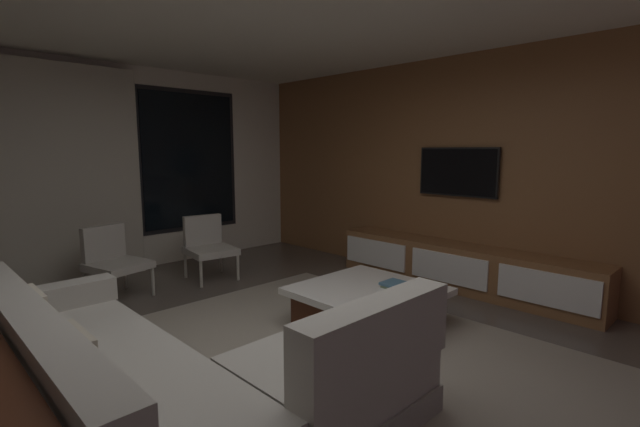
{
  "coord_description": "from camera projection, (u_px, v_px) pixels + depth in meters",
  "views": [
    {
      "loc": [
        -1.88,
        -2.35,
        1.61
      ],
      "look_at": [
        1.59,
        1.18,
        0.9
      ],
      "focal_mm": 24.94,
      "sensor_mm": 36.0,
      "label": 1
    }
  ],
  "objects": [
    {
      "name": "accent_chair_near_window",
      "position": [
        208.0,
        244.0,
        5.59
      ],
      "size": [
        0.61,
        0.62,
        0.78
      ],
      "color": "#B2ADA0",
      "rests_on": "floor"
    },
    {
      "name": "coffee_table",
      "position": [
        368.0,
        306.0,
        4.07
      ],
      "size": [
        1.16,
        1.16,
        0.36
      ],
      "color": "#462113",
      "rests_on": "floor"
    },
    {
      "name": "accent_chair_by_curtain",
      "position": [
        113.0,
        258.0,
        4.85
      ],
      "size": [
        0.66,
        0.68,
        0.78
      ],
      "color": "#B2ADA0",
      "rests_on": "floor"
    },
    {
      "name": "back_wall_with_window",
      "position": [
        88.0,
        171.0,
        5.52
      ],
      "size": [
        6.6,
        0.3,
        2.7
      ],
      "color": "silver",
      "rests_on": "floor"
    },
    {
      "name": "area_rug",
      "position": [
        322.0,
        363.0,
        3.37
      ],
      "size": [
        3.2,
        3.8,
        0.01
      ],
      "primitive_type": "cube",
      "color": "gray",
      "rests_on": "floor"
    },
    {
      "name": "floor",
      "position": [
        277.0,
        375.0,
        3.2
      ],
      "size": [
        9.2,
        9.2,
        0.0
      ],
      "primitive_type": "plane",
      "color": "#564C44"
    },
    {
      "name": "mounted_tv",
      "position": [
        458.0,
        172.0,
        5.23
      ],
      "size": [
        0.05,
        0.99,
        0.57
      ],
      "color": "black"
    },
    {
      "name": "media_wall",
      "position": [
        482.0,
        172.0,
        5.13
      ],
      "size": [
        0.12,
        7.8,
        2.7
      ],
      "color": "brown",
      "rests_on": "floor"
    },
    {
      "name": "book_stack_on_coffee_table",
      "position": [
        394.0,
        284.0,
        4.07
      ],
      "size": [
        0.22,
        0.2,
        0.05
      ],
      "color": "#576D4C",
      "rests_on": "coffee_table"
    },
    {
      "name": "media_console",
      "position": [
        461.0,
        268.0,
        5.12
      ],
      "size": [
        0.46,
        3.1,
        0.52
      ],
      "color": "brown",
      "rests_on": "floor"
    },
    {
      "name": "sectional_couch",
      "position": [
        167.0,
        383.0,
        2.53
      ],
      "size": [
        1.98,
        2.5,
        0.82
      ],
      "color": "gray",
      "rests_on": "floor"
    }
  ]
}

